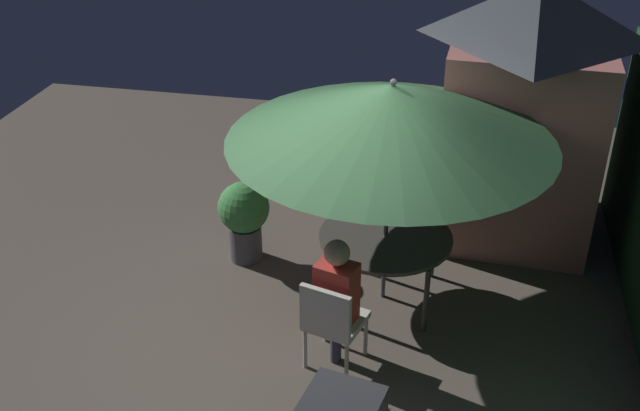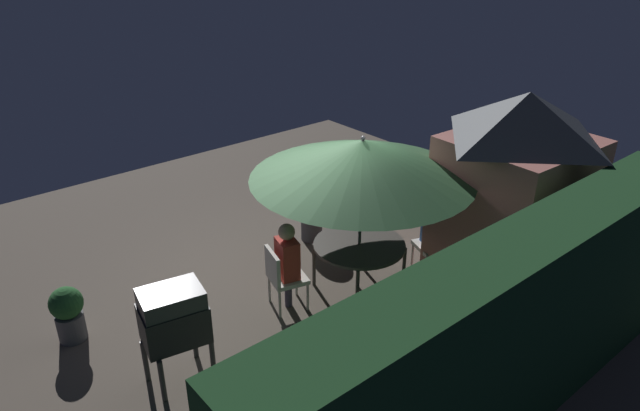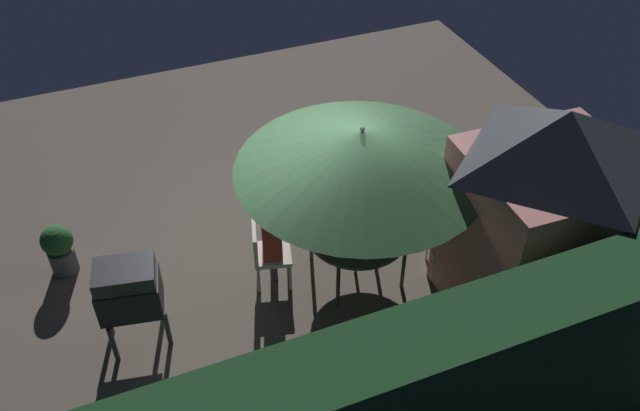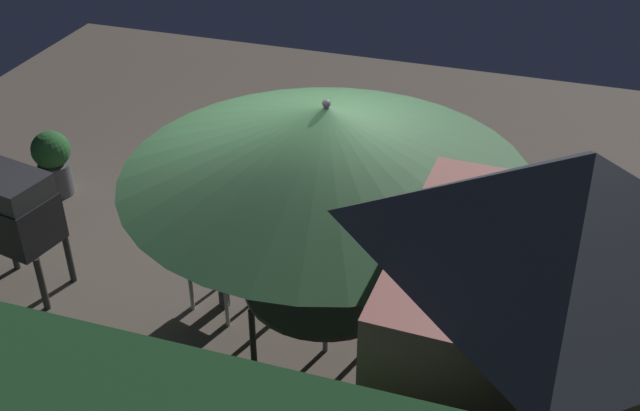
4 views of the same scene
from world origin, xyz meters
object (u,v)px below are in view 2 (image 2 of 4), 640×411
Objects in this scene: bbq_grill at (174,318)px; person_in_red at (287,256)px; patio_table at (359,247)px; potted_plant_by_grill at (68,312)px; person_in_blue at (434,226)px; patio_umbrella at (362,159)px; chair_near_shed at (282,275)px; chair_far_side at (438,241)px; potted_plant_by_shed at (312,210)px; garden_shed at (515,193)px.

bbq_grill is 1.83m from person_in_red.
patio_table is 1.07× the size of bbq_grill.
person_in_blue reaches higher than potted_plant_by_grill.
chair_near_shed is at bearing -15.38° from patio_umbrella.
person_in_red is 1.00× the size of person_in_blue.
chair_far_side and potted_plant_by_shed have the same top height.
garden_shed is 3.14× the size of chair_far_side.
chair_near_shed is (-1.71, -0.35, -0.33)m from bbq_grill.
garden_shed is at bearing 151.10° from chair_near_shed.
garden_shed is 2.36× the size of bbq_grill.
bbq_grill is 0.95× the size of person_in_blue.
chair_far_side is 0.71× the size of person_in_red.
chair_near_shed is at bearing -15.38° from person_in_red.
person_in_blue is (-4.65, 1.87, 0.38)m from potted_plant_by_grill.
patio_table is 1.31m from patio_umbrella.
potted_plant_by_shed is (-1.51, -1.23, 0.01)m from chair_near_shed.
patio_table is 1.27m from chair_far_side.
potted_plant_by_grill is (3.54, -1.48, -1.57)m from patio_umbrella.
bbq_grill is 1.78m from chair_near_shed.
chair_far_side is (-1.19, 0.43, -1.46)m from patio_umbrella.
person_in_blue is (-0.71, 1.94, 0.26)m from potted_plant_by_shed.
patio_umbrella is 2.36× the size of person_in_blue.
chair_far_side is at bearing 160.15° from patio_umbrella.
patio_umbrella reaches higher than potted_plant_by_grill.
potted_plant_by_grill is 2.80m from person_in_red.
patio_table is 1.43× the size of chair_far_side.
bbq_grill is at bearing -14.91° from garden_shed.
patio_umbrella is at bearing -36.35° from garden_shed.
patio_umbrella is at bearing 75.62° from potted_plant_by_shed.
chair_far_side is 2.12m from potted_plant_by_shed.
patio_table is 1.43× the size of potted_plant_by_shed.
garden_shed reaches higher than bbq_grill.
garden_shed is 1.33m from chair_far_side.
potted_plant_by_grill is at bearing -22.62° from patio_table.
patio_umbrella is 1.86m from chair_near_shed.
person_in_blue is at bearing 162.29° from person_in_red.
chair_far_side is 5.10m from potted_plant_by_grill.
bbq_grill is at bearing 0.77° from patio_table.
person_in_blue reaches higher than bbq_grill.
garden_shed reaches higher than person_in_red.
chair_far_side reaches higher than patio_table.
chair_far_side is at bearing 162.29° from chair_near_shed.
potted_plant_by_shed is at bearing -65.05° from garden_shed.
patio_table is at bearing -179.23° from bbq_grill.
potted_plant_by_grill is (4.73, -1.90, -0.12)m from chair_far_side.
potted_plant_by_shed is (0.79, -1.97, 0.01)m from chair_far_side.
potted_plant_by_grill is at bearing -27.46° from garden_shed.
chair_far_side is at bearing 160.15° from person_in_blue.
chair_far_side is (-2.31, 0.74, 0.00)m from chair_near_shed.
bbq_grill reaches higher than potted_plant_by_grill.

